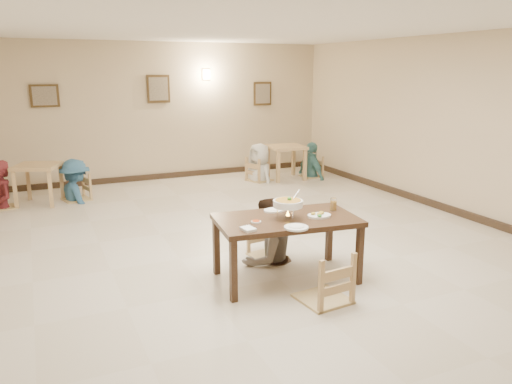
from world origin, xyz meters
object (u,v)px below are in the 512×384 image
chair_near (324,253)px  main_diner (268,198)px  bg_diner_c (259,143)px  bg_table_left (38,172)px  main_table (287,224)px  bg_chair_rl (259,159)px  bg_table_right (286,152)px  chair_far (267,224)px  drink_glass (333,205)px  curry_warmer (288,204)px  bg_chair_lr (75,175)px  bg_chair_rr (312,158)px  bg_diner_b (73,159)px  bg_diner_d (312,142)px  bg_chair_ll (0,184)px

chair_near → main_diner: (-0.04, 1.30, 0.29)m
bg_diner_c → bg_table_left: bearing=-100.8°
main_table → bg_chair_rl: bg_chair_rl is taller
bg_table_right → chair_far: bearing=-120.5°
drink_glass → bg_table_left: bearing=123.5°
main_table → curry_warmer: (-0.01, -0.04, 0.26)m
chair_far → bg_chair_lr: 4.61m
curry_warmer → bg_diner_c: size_ratio=0.23×
main_diner → bg_chair_rr: (3.14, 4.24, -0.38)m
curry_warmer → bg_diner_b: bg_diner_b is taller
chair_near → bg_chair_lr: 5.91m
chair_near → bg_chair_rl: (1.85, 5.67, -0.04)m
bg_diner_b → drink_glass: bearing=-172.3°
main_table → main_diner: bearing=90.8°
bg_chair_lr → bg_diner_c: 3.89m
drink_glass → bg_diner_d: 5.46m
chair_near → drink_glass: (0.55, 0.71, 0.29)m
bg_chair_rl → main_table: bearing=136.8°
chair_far → bg_chair_lr: bg_chair_lr is taller
bg_chair_lr → main_diner: bearing=11.0°
bg_chair_rr → bg_diner_d: (-0.00, -0.00, 0.35)m
bg_diner_c → bg_chair_lr: bearing=-100.5°
bg_table_right → bg_chair_lr: (-4.50, -0.05, -0.13)m
bg_table_right → chair_near: bearing=-113.9°
bg_chair_rr → chair_near: bearing=-31.1°
bg_table_right → bg_chair_ll: bearing=-178.8°
drink_glass → bg_table_right: drink_glass is taller
bg_table_left → bg_table_right: bearing=0.5°
bg_chair_rr → bg_diner_d: 0.35m
bg_chair_ll → bg_chair_rr: size_ratio=1.00×
chair_near → bg_diner_c: (1.85, 5.67, 0.30)m
bg_chair_rl → bg_chair_lr: bearing=69.8°
drink_glass → chair_far: bearing=127.7°
chair_near → bg_chair_rr: bearing=-125.0°
curry_warmer → bg_chair_ll: 5.82m
main_diner → bg_diner_b: main_diner is taller
main_diner → bg_table_left: (-2.62, 4.25, -0.23)m
drink_glass → bg_chair_ll: (-3.84, 4.77, -0.38)m
bg_diner_c → bg_diner_d: (1.26, -0.13, -0.03)m
chair_far → bg_chair_ll: bearing=121.9°
bg_diner_d → chair_near: bearing=147.2°
chair_far → drink_glass: drink_glass is taller
bg_chair_ll → bg_diner_d: (6.39, 0.06, 0.35)m
main_table → bg_diner_c: bg_diner_c is taller
bg_diner_d → bg_chair_rl: bearing=80.5°
main_diner → bg_chair_ll: main_diner is taller
main_diner → drink_glass: bearing=117.0°
bg_table_right → bg_diner_b: size_ratio=0.52×
bg_diner_c → bg_diner_d: size_ratio=1.04×
drink_glass → bg_chair_rl: bg_chair_rl is taller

